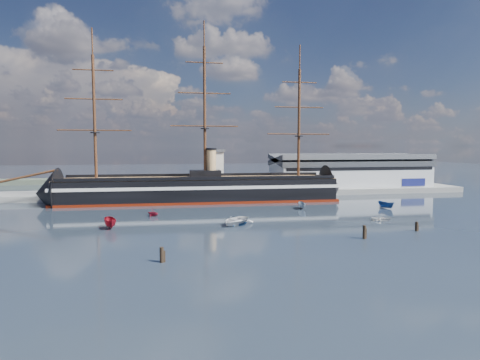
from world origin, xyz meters
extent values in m
plane|color=#1F2730|center=(0.00, 40.00, 0.00)|extent=(600.00, 600.00, 0.00)
cube|color=slate|center=(10.00, 76.00, 0.00)|extent=(180.00, 18.00, 2.00)
cube|color=#B7BABC|center=(58.00, 80.00, 7.00)|extent=(62.00, 20.00, 10.00)
cube|color=#3F4247|center=(58.00, 80.00, 12.60)|extent=(63.00, 21.00, 2.00)
cube|color=silver|center=(3.00, 73.00, 9.00)|extent=(4.00, 4.00, 14.00)
cube|color=#3F4247|center=(3.00, 73.00, 16.50)|extent=(5.00, 5.00, 1.00)
cube|color=black|center=(-4.79, 60.00, 4.00)|extent=(88.49, 18.94, 7.00)
cube|color=silver|center=(-4.79, 60.00, 5.20)|extent=(90.49, 19.25, 1.00)
cube|color=#621606|center=(-4.79, 60.00, 0.35)|extent=(90.49, 19.21, 0.90)
cone|color=black|center=(-51.29, 60.00, 3.70)|extent=(14.52, 16.14, 15.68)
cone|color=black|center=(41.71, 60.00, 3.70)|extent=(11.52, 16.04, 15.68)
cube|color=brown|center=(-4.79, 60.00, 7.60)|extent=(88.44, 17.66, 0.40)
cube|color=black|center=(-2.79, 60.00, 9.00)|extent=(10.20, 6.33, 2.50)
cylinder|color=tan|center=(-0.79, 60.00, 12.50)|extent=(3.20, 3.20, 9.00)
cylinder|color=#381E0F|center=(-56.79, 60.00, 9.00)|extent=(17.77, 1.29, 4.43)
cylinder|color=#381E0F|center=(-36.79, 60.00, 26.80)|extent=(0.90, 0.90, 38.00)
cylinder|color=#381E0F|center=(-2.79, 60.00, 28.80)|extent=(0.90, 0.90, 42.00)
cylinder|color=#381E0F|center=(29.21, 60.00, 25.80)|extent=(0.90, 0.90, 36.00)
imported|color=maroon|center=(-27.89, 20.44, 0.00)|extent=(7.80, 4.38, 2.95)
imported|color=navy|center=(0.27, 18.37, 0.00)|extent=(1.61, 3.14, 1.40)
imported|color=gray|center=(23.12, 38.83, 0.00)|extent=(6.41, 3.24, 2.45)
imported|color=maroon|center=(-19.05, 34.58, 0.00)|extent=(5.34, 5.74, 2.01)
imported|color=silver|center=(35.81, 17.66, 0.00)|extent=(1.97, 3.08, 1.34)
imported|color=navy|center=(47.51, 35.07, 0.00)|extent=(6.77, 4.24, 2.54)
imported|color=silver|center=(-0.05, 19.51, 0.00)|extent=(5.77, 5.14, 2.59)
cylinder|color=black|center=(-16.71, -8.16, 0.00)|extent=(0.64, 0.64, 3.12)
cylinder|color=black|center=(22.18, 0.61, 0.00)|extent=(0.64, 0.64, 3.36)
cylinder|color=black|center=(36.67, 5.08, 0.00)|extent=(0.64, 0.64, 2.72)
camera|label=1|loc=(-16.28, -70.57, 18.10)|focal=30.00mm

